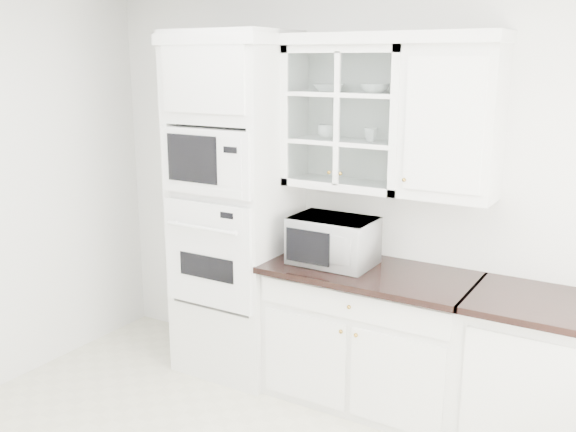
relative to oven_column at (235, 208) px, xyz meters
The scene contains 12 objects.
room_shell 1.37m from the oven_column, 52.79° to the right, with size 4.00×3.50×2.70m.
oven_column is the anchor object (origin of this frame).
base_cabinet_run 1.27m from the oven_column, ahead, with size 1.32×0.67×0.92m.
extra_base_cabinet 2.16m from the oven_column, ahead, with size 0.72×0.67×0.92m.
upper_cabinet_glass 1.03m from the oven_column, 12.10° to the left, with size 0.80×0.33×0.90m.
upper_cabinet_solid 1.60m from the oven_column, ahead, with size 0.55×0.33×0.90m, color white.
crown_molding 1.33m from the oven_column, 11.90° to the left, with size 2.14×0.38×0.07m, color white.
countertop_microwave 0.78m from the oven_column, ahead, with size 0.53×0.44×0.31m, color white.
bowl_a 1.06m from the oven_column, 14.82° to the left, with size 0.20×0.20×0.05m, color white.
bowl_b 1.28m from the oven_column, 10.42° to the left, with size 0.18×0.18×0.06m, color white.
cup_a 0.86m from the oven_column, 13.02° to the left, with size 0.12×0.12×0.09m, color white.
cup_b 1.10m from the oven_column, 10.46° to the left, with size 0.09×0.09×0.08m, color white.
Camera 1 is at (1.81, -2.15, 2.21)m, focal length 40.00 mm.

